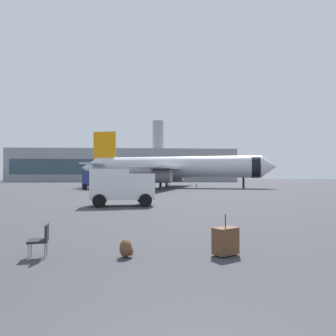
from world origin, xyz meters
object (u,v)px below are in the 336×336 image
object	(u,v)px
safety_cone_near	(169,184)
rolling_suitcase	(225,241)
traveller_backpack	(126,248)
gate_chair	(41,238)
airplane_at_gate	(173,167)
service_truck	(97,179)
cargo_van	(121,185)
safety_cone_mid	(196,185)

from	to	relation	value
safety_cone_near	rolling_suitcase	xyz separation A→B (m)	(-2.05, -56.66, 0.05)
traveller_backpack	gate_chair	distance (m)	2.22
airplane_at_gate	gate_chair	distance (m)	46.47
service_truck	traveller_backpack	bearing A→B (deg)	-79.15
cargo_van	rolling_suitcase	xyz separation A→B (m)	(4.03, -13.56, -1.06)
service_truck	safety_cone_mid	distance (m)	21.15
service_truck	safety_cone_mid	bearing A→B (deg)	34.96
cargo_van	rolling_suitcase	bearing A→B (deg)	-73.45
safety_cone_mid	service_truck	bearing A→B (deg)	-145.04
traveller_backpack	safety_cone_mid	bearing A→B (deg)	79.19
cargo_van	traveller_backpack	xyz separation A→B (m)	(1.41, -13.59, -1.22)
service_truck	safety_cone_near	size ratio (longest dim) A/B	7.50
airplane_at_gate	safety_cone_mid	distance (m)	8.03
service_truck	cargo_van	size ratio (longest dim) A/B	1.12
safety_cone_near	traveller_backpack	size ratio (longest dim) A/B	1.42
safety_cone_near	service_truck	bearing A→B (deg)	-124.82
service_truck	safety_cone_near	bearing A→B (deg)	55.18
cargo_van	airplane_at_gate	bearing A→B (deg)	79.19
service_truck	traveller_backpack	distance (m)	39.92
rolling_suitcase	cargo_van	bearing A→B (deg)	106.55
safety_cone_mid	gate_chair	bearing A→B (deg)	-103.18
cargo_van	safety_cone_mid	bearing A→B (deg)	73.45
service_truck	rolling_suitcase	bearing A→B (deg)	-75.49
cargo_van	traveller_backpack	bearing A→B (deg)	-84.09
rolling_suitcase	safety_cone_near	bearing A→B (deg)	87.93
service_truck	safety_cone_near	world-z (taller)	service_truck
airplane_at_gate	cargo_van	distance (m)	32.99
safety_cone_mid	traveller_backpack	xyz separation A→B (m)	(-9.79, -51.28, -0.17)
rolling_suitcase	traveller_backpack	xyz separation A→B (m)	(-2.62, -0.03, -0.16)
safety_cone_near	traveller_backpack	xyz separation A→B (m)	(-4.67, -56.70, -0.10)
gate_chair	traveller_backpack	bearing A→B (deg)	-2.43
cargo_van	safety_cone_mid	size ratio (longest dim) A/B	5.67
airplane_at_gate	traveller_backpack	distance (m)	46.30
traveller_backpack	service_truck	bearing A→B (deg)	100.85
rolling_suitcase	traveller_backpack	size ratio (longest dim) A/B	2.29
airplane_at_gate	rolling_suitcase	distance (m)	46.06
traveller_backpack	gate_chair	bearing A→B (deg)	177.57
service_truck	gate_chair	world-z (taller)	service_truck
airplane_at_gate	cargo_van	world-z (taller)	airplane_at_gate
cargo_van	safety_cone_near	distance (m)	43.55
safety_cone_mid	traveller_backpack	size ratio (longest dim) A/B	1.68
service_truck	traveller_backpack	world-z (taller)	service_truck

